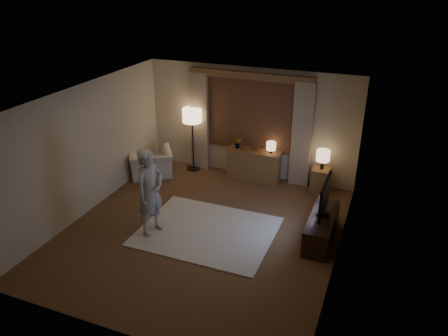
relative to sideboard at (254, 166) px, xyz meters
The scene contains 13 objects.
room 2.24m from the sideboard, 95.76° to the right, with size 5.04×5.54×2.64m.
rug 2.52m from the sideboard, 92.48° to the right, with size 2.50×2.00×0.02m, color beige.
sideboard is the anchor object (origin of this frame).
picture_frame 0.45m from the sideboard, behind, with size 0.16×0.02×0.20m, color brown.
plant 0.64m from the sideboard, behind, with size 0.17×0.13×0.30m, color #999999.
table_lamp_sideboard 0.68m from the sideboard, ahead, with size 0.22×0.22×0.30m.
floor_lamp 1.84m from the sideboard, behind, with size 0.46×0.46×1.57m.
armchair 2.46m from the sideboard, 162.86° to the right, with size 0.99×0.87×0.64m, color beige.
side_table 1.59m from the sideboard, ahead, with size 0.40×0.40×0.56m, color brown.
table_lamp_side 1.67m from the sideboard, ahead, with size 0.30×0.30×0.44m.
tv_stand 2.75m from the sideboard, 44.94° to the right, with size 0.45×1.40×0.50m, color black.
tv 2.80m from the sideboard, 44.97° to the right, with size 0.24×0.97×0.70m.
person 3.11m from the sideboard, 110.17° to the right, with size 0.61×0.40×1.68m, color #ABA59E.
Camera 1 is at (3.00, -6.42, 4.60)m, focal length 35.00 mm.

